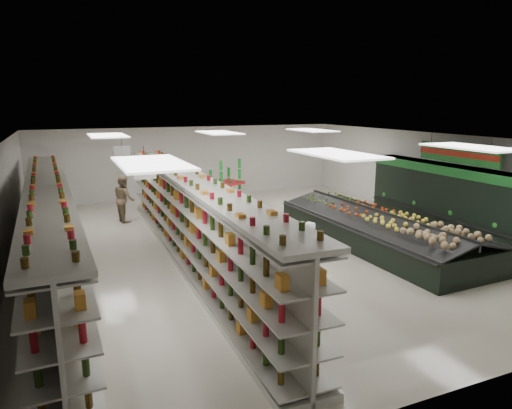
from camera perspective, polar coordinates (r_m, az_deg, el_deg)
name	(u,v)px	position (r m, az deg, el deg)	size (l,w,h in m)	color
floor	(262,242)	(14.25, 0.72, -4.77)	(16.00, 16.00, 0.00)	beige
ceiling	(262,139)	(13.64, 0.76, 8.17)	(14.00, 16.00, 0.02)	white
wall_back	(192,162)	(21.33, -8.02, 5.31)	(14.00, 0.02, 3.20)	white
wall_front	(483,288)	(7.55, 26.47, -9.30)	(14.00, 0.02, 3.20)	white
wall_left	(1,213)	(12.80, -29.27, -0.99)	(0.02, 16.00, 3.20)	white
wall_right	(438,178)	(17.84, 21.81, 3.13)	(0.02, 16.00, 3.20)	white
produce_wall_case	(460,196)	(16.54, 24.18, 0.98)	(0.93, 8.00, 2.20)	black
aisle_sign_near	(145,170)	(10.68, -13.74, 4.17)	(0.52, 0.06, 0.75)	white
aisle_sign_far	(122,153)	(14.62, -16.39, 6.19)	(0.52, 0.06, 0.75)	white
hortifruti_banner	(458,154)	(16.14, 23.93, 5.82)	(0.12, 3.20, 0.95)	#1D6D27
gondola_left	(51,234)	(12.48, -24.24, -3.39)	(1.38, 13.27, 2.30)	beige
gondola_center	(191,223)	(12.45, -8.18, -2.29)	(1.20, 13.57, 2.35)	beige
produce_island	(377,229)	(14.40, 14.90, -2.95)	(2.88, 7.41, 1.10)	black
soda_endcap	(225,185)	(19.23, -3.86, 2.43)	(1.67, 1.42, 1.80)	#AB2313
shopper_main	(307,255)	(10.69, 6.45, -6.29)	(0.59, 0.38, 1.60)	white
shopper_background	(124,199)	(17.27, -16.18, 0.72)	(0.83, 0.51, 1.70)	#9E8661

